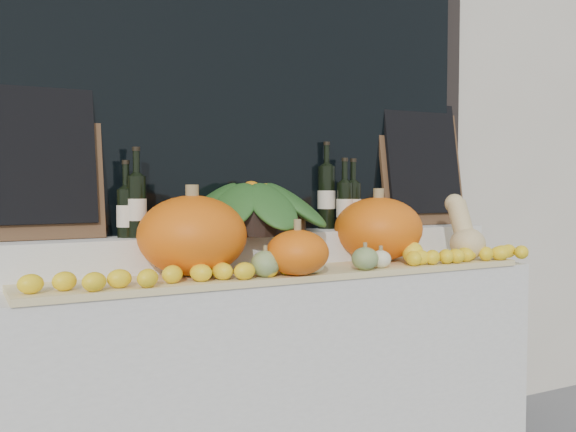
{
  "coord_description": "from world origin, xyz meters",
  "views": [
    {
      "loc": [
        -1.2,
        -0.82,
        1.25
      ],
      "look_at": [
        0.0,
        1.45,
        1.12
      ],
      "focal_mm": 40.0,
      "sensor_mm": 36.0,
      "label": 1
    }
  ],
  "objects_px": {
    "pumpkin_left": "(192,235)",
    "produce_bowl": "(251,208)",
    "wine_bottle_tall": "(326,197)",
    "butternut_squash": "(464,233)",
    "pumpkin_right": "(378,229)"
  },
  "relations": [
    {
      "from": "wine_bottle_tall",
      "to": "butternut_squash",
      "type": "bearing_deg",
      "value": -34.13
    },
    {
      "from": "wine_bottle_tall",
      "to": "produce_bowl",
      "type": "bearing_deg",
      "value": -170.3
    },
    {
      "from": "pumpkin_right",
      "to": "produce_bowl",
      "type": "height_order",
      "value": "produce_bowl"
    },
    {
      "from": "butternut_squash",
      "to": "wine_bottle_tall",
      "type": "distance_m",
      "value": 0.65
    },
    {
      "from": "produce_bowl",
      "to": "wine_bottle_tall",
      "type": "distance_m",
      "value": 0.42
    },
    {
      "from": "pumpkin_right",
      "to": "wine_bottle_tall",
      "type": "relative_size",
      "value": 0.97
    },
    {
      "from": "pumpkin_right",
      "to": "produce_bowl",
      "type": "distance_m",
      "value": 0.58
    },
    {
      "from": "pumpkin_left",
      "to": "produce_bowl",
      "type": "bearing_deg",
      "value": 30.13
    },
    {
      "from": "butternut_squash",
      "to": "wine_bottle_tall",
      "type": "xyz_separation_m",
      "value": [
        -0.52,
        0.35,
        0.16
      ]
    },
    {
      "from": "butternut_squash",
      "to": "produce_bowl",
      "type": "bearing_deg",
      "value": 163.26
    },
    {
      "from": "wine_bottle_tall",
      "to": "pumpkin_right",
      "type": "bearing_deg",
      "value": -57.91
    },
    {
      "from": "pumpkin_right",
      "to": "wine_bottle_tall",
      "type": "height_order",
      "value": "wine_bottle_tall"
    },
    {
      "from": "pumpkin_left",
      "to": "pumpkin_right",
      "type": "bearing_deg",
      "value": 2.88
    },
    {
      "from": "butternut_squash",
      "to": "pumpkin_right",
      "type": "bearing_deg",
      "value": 160.8
    },
    {
      "from": "butternut_squash",
      "to": "produce_bowl",
      "type": "xyz_separation_m",
      "value": [
        -0.94,
        0.28,
        0.12
      ]
    }
  ]
}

